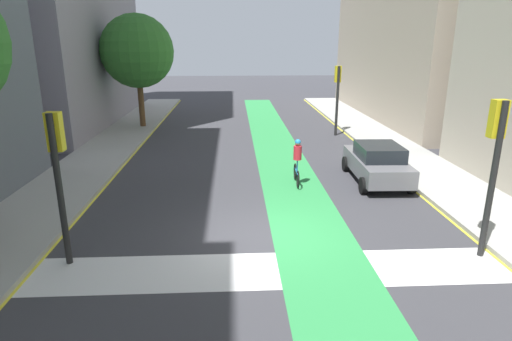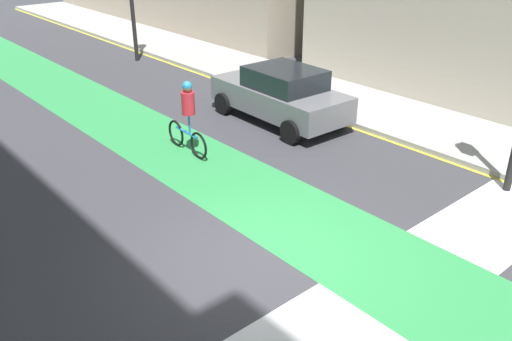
{
  "view_description": "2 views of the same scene",
  "coord_description": "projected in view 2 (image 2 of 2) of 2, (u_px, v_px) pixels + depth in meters",
  "views": [
    {
      "loc": [
        -0.9,
        -11.48,
        5.5
      ],
      "look_at": [
        -0.17,
        2.3,
        1.3
      ],
      "focal_mm": 30.02,
      "sensor_mm": 36.0,
      "label": 1
    },
    {
      "loc": [
        -5.2,
        -5.74,
        5.42
      ],
      "look_at": [
        0.67,
        1.04,
        1.1
      ],
      "focal_mm": 37.66,
      "sensor_mm": 36.0,
      "label": 2
    }
  ],
  "objects": [
    {
      "name": "ground_plane",
      "position": [
        266.0,
        258.0,
        9.33
      ],
      "size": [
        120.0,
        120.0,
        0.0
      ],
      "primitive_type": "plane",
      "color": "#38383D"
    },
    {
      "name": "curb_stripe_right",
      "position": [
        452.0,
        162.0,
        12.87
      ],
      "size": [
        0.16,
        60.0,
        0.01
      ],
      "primitive_type": "cube",
      "color": "yellow",
      "rests_on": "ground_plane"
    },
    {
      "name": "bike_lane_paint",
      "position": [
        320.0,
        230.0,
        10.14
      ],
      "size": [
        2.4,
        60.0,
        0.01
      ],
      "primitive_type": "cube",
      "color": "#2D8C47",
      "rests_on": "ground_plane"
    },
    {
      "name": "cyclist_in_lane",
      "position": [
        187.0,
        116.0,
        12.98
      ],
      "size": [
        0.32,
        1.73,
        1.86
      ],
      "color": "black",
      "rests_on": "ground_plane"
    },
    {
      "name": "crosswalk_band",
      "position": [
        355.0,
        317.0,
        7.97
      ],
      "size": [
        12.0,
        1.8,
        0.01
      ],
      "primitive_type": "cube",
      "color": "silver",
      "rests_on": "ground_plane"
    },
    {
      "name": "car_grey_right_far",
      "position": [
        281.0,
        94.0,
        15.1
      ],
      "size": [
        2.12,
        4.25,
        1.57
      ],
      "color": "slate",
      "rests_on": "ground_plane"
    },
    {
      "name": "sidewalk_right",
      "position": [
        484.0,
        144.0,
        13.72
      ],
      "size": [
        3.0,
        60.0,
        0.15
      ],
      "primitive_type": "cube",
      "color": "#9E9E99",
      "rests_on": "ground_plane"
    }
  ]
}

